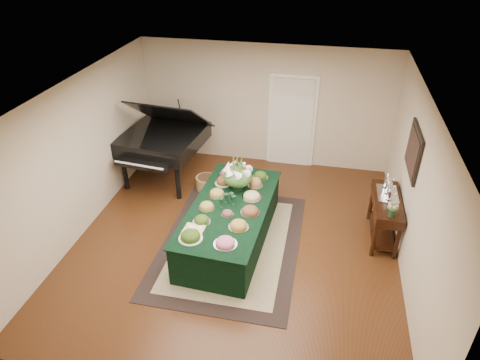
% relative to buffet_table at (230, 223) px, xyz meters
% --- Properties ---
extents(ground, '(6.00, 6.00, 0.00)m').
position_rel_buffet_table_xyz_m(ground, '(0.10, 0.03, -0.37)').
color(ground, black).
rests_on(ground, ground).
extents(area_rug, '(2.34, 3.27, 0.01)m').
position_rel_buffet_table_xyz_m(area_rug, '(0.03, -0.11, -0.36)').
color(area_rug, black).
rests_on(area_rug, ground).
extents(kitchen_doorway, '(1.05, 0.07, 2.10)m').
position_rel_buffet_table_xyz_m(kitchen_doorway, '(0.70, 3.00, 0.66)').
color(kitchen_doorway, white).
rests_on(kitchen_doorway, ground).
extents(buffet_table, '(1.40, 2.75, 0.73)m').
position_rel_buffet_table_xyz_m(buffet_table, '(0.00, 0.00, 0.00)').
color(buffet_table, black).
rests_on(buffet_table, ground).
extents(food_platters, '(1.10, 2.33, 0.13)m').
position_rel_buffet_table_xyz_m(food_platters, '(-0.01, 0.05, 0.41)').
color(food_platters, silver).
rests_on(food_platters, buffet_table).
extents(cutting_board, '(0.33, 0.33, 0.10)m').
position_rel_buffet_table_xyz_m(cutting_board, '(-0.40, -0.76, 0.40)').
color(cutting_board, tan).
rests_on(cutting_board, buffet_table).
extents(green_goblets, '(0.26, 0.27, 0.18)m').
position_rel_buffet_table_xyz_m(green_goblets, '(-0.04, 0.04, 0.45)').
color(green_goblets, '#14341F').
rests_on(green_goblets, buffet_table).
extents(floral_centerpiece, '(0.53, 0.53, 0.53)m').
position_rel_buffet_table_xyz_m(floral_centerpiece, '(0.02, 0.55, 0.67)').
color(floral_centerpiece, '#14341F').
rests_on(floral_centerpiece, buffet_table).
extents(grand_piano, '(1.80, 1.98, 1.86)m').
position_rel_buffet_table_xyz_m(grand_piano, '(-1.84, 1.76, 0.58)').
color(grand_piano, black).
rests_on(grand_piano, ground).
extents(wicker_basket, '(0.43, 0.43, 0.27)m').
position_rel_buffet_table_xyz_m(wicker_basket, '(-0.87, 1.54, -0.23)').
color(wicker_basket, olive).
rests_on(wicker_basket, ground).
extents(mahogany_sideboard, '(0.45, 1.26, 0.82)m').
position_rel_buffet_table_xyz_m(mahogany_sideboard, '(2.60, 0.62, 0.26)').
color(mahogany_sideboard, black).
rests_on(mahogany_sideboard, ground).
extents(tea_service, '(0.34, 0.58, 0.30)m').
position_rel_buffet_table_xyz_m(tea_service, '(2.60, 0.81, 0.57)').
color(tea_service, white).
rests_on(tea_service, mahogany_sideboard).
extents(pink_bouquet, '(0.20, 0.20, 0.25)m').
position_rel_buffet_table_xyz_m(pink_bouquet, '(2.60, 0.11, 0.61)').
color(pink_bouquet, '#14341F').
rests_on(pink_bouquet, mahogany_sideboard).
extents(wall_painting, '(0.05, 0.95, 0.75)m').
position_rel_buffet_table_xyz_m(wall_painting, '(2.82, 0.62, 1.38)').
color(wall_painting, black).
rests_on(wall_painting, ground).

